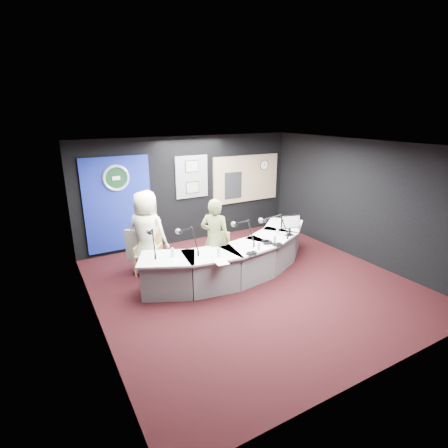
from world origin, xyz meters
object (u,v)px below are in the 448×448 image
armchair_left (148,251)px  person_woman (215,239)px  broadcast_desk (236,258)px  armchair_right (215,257)px  person_man (147,234)px

armchair_left → person_woman: (1.18, -0.85, 0.34)m
broadcast_desk → armchair_left: 1.89m
armchair_right → person_woman: person_woman is taller
person_woman → broadcast_desk: bearing=-145.0°
broadcast_desk → person_man: person_man is taller
armchair_right → person_woman: size_ratio=0.52×
armchair_right → person_man: size_ratio=0.48×
broadcast_desk → person_man: 1.96m
broadcast_desk → armchair_left: armchair_left is taller
armchair_right → person_woman: (0.00, 0.00, 0.42)m
armchair_left → armchair_right: bearing=2.3°
broadcast_desk → person_woman: 0.67m
person_man → broadcast_desk: bearing=-164.3°
person_woman → armchair_right: bearing=-0.0°
person_woman → armchair_left: bearing=11.6°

